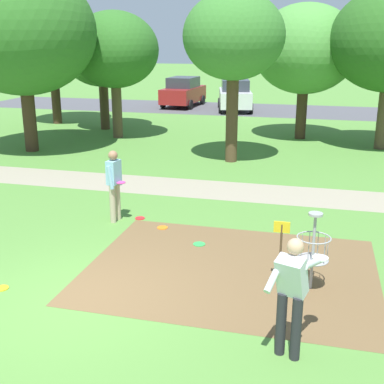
{
  "coord_description": "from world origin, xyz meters",
  "views": [
    {
      "loc": [
        3.72,
        -6.73,
        4.17
      ],
      "look_at": [
        1.14,
        3.32,
        1.0
      ],
      "focal_mm": 47.07,
      "sensor_mm": 36.0,
      "label": 1
    }
  ],
  "objects_px": {
    "frisbee_far_right": "(2,288)",
    "tree_near_left": "(305,49)",
    "parked_car_leftmost": "(183,92)",
    "player_foreground_watching": "(291,291)",
    "disc_golf_basket": "(310,248)",
    "frisbee_by_tee": "(199,244)",
    "tree_mid_center": "(102,52)",
    "parked_car_center_left": "(235,95)",
    "tree_far_left": "(234,37)",
    "player_waiting_left": "(114,182)",
    "frisbee_near_basket": "(140,218)",
    "frisbee_scattered_b": "(162,228)",
    "tree_mid_left": "(50,28)",
    "tree_far_right": "(21,31)",
    "tree_far_center": "(114,50)"
  },
  "relations": [
    {
      "from": "tree_far_right",
      "to": "parked_car_leftmost",
      "type": "height_order",
      "value": "tree_far_right"
    },
    {
      "from": "tree_mid_center",
      "to": "tree_far_center",
      "type": "bearing_deg",
      "value": -52.21
    },
    {
      "from": "player_waiting_left",
      "to": "tree_far_center",
      "type": "distance_m",
      "value": 11.09
    },
    {
      "from": "player_foreground_watching",
      "to": "tree_far_right",
      "type": "height_order",
      "value": "tree_far_right"
    },
    {
      "from": "frisbee_scattered_b",
      "to": "tree_mid_left",
      "type": "bearing_deg",
      "value": 127.0
    },
    {
      "from": "frisbee_scattered_b",
      "to": "tree_near_left",
      "type": "relative_size",
      "value": 0.04
    },
    {
      "from": "frisbee_scattered_b",
      "to": "tree_mid_center",
      "type": "xyz_separation_m",
      "value": [
        -6.67,
        11.95,
        3.57
      ]
    },
    {
      "from": "player_foreground_watching",
      "to": "parked_car_leftmost",
      "type": "distance_m",
      "value": 26.64
    },
    {
      "from": "frisbee_by_tee",
      "to": "parked_car_center_left",
      "type": "xyz_separation_m",
      "value": [
        -2.82,
        20.75,
        0.91
      ]
    },
    {
      "from": "disc_golf_basket",
      "to": "frisbee_by_tee",
      "type": "distance_m",
      "value": 2.77
    },
    {
      "from": "player_foreground_watching",
      "to": "frisbee_by_tee",
      "type": "xyz_separation_m",
      "value": [
        -2.09,
        3.47,
        -0.98
      ]
    },
    {
      "from": "disc_golf_basket",
      "to": "frisbee_by_tee",
      "type": "relative_size",
      "value": 5.37
    },
    {
      "from": "frisbee_near_basket",
      "to": "tree_mid_left",
      "type": "distance_m",
      "value": 16.09
    },
    {
      "from": "frisbee_by_tee",
      "to": "parked_car_center_left",
      "type": "height_order",
      "value": "parked_car_center_left"
    },
    {
      "from": "frisbee_near_basket",
      "to": "tree_far_center",
      "type": "bearing_deg",
      "value": 115.21
    },
    {
      "from": "player_foreground_watching",
      "to": "tree_far_center",
      "type": "distance_m",
      "value": 16.85
    },
    {
      "from": "player_waiting_left",
      "to": "parked_car_center_left",
      "type": "relative_size",
      "value": 0.38
    },
    {
      "from": "tree_far_left",
      "to": "parked_car_center_left",
      "type": "distance_m",
      "value": 13.69
    },
    {
      "from": "frisbee_near_basket",
      "to": "parked_car_leftmost",
      "type": "xyz_separation_m",
      "value": [
        -4.56,
        20.6,
        0.91
      ]
    },
    {
      "from": "tree_mid_left",
      "to": "tree_far_center",
      "type": "xyz_separation_m",
      "value": [
        4.48,
        -2.8,
        -0.98
      ]
    },
    {
      "from": "frisbee_near_basket",
      "to": "tree_far_center",
      "type": "distance_m",
      "value": 11.31
    },
    {
      "from": "parked_car_leftmost",
      "to": "player_foreground_watching",
      "type": "bearing_deg",
      "value": -71.57
    },
    {
      "from": "player_waiting_left",
      "to": "tree_far_left",
      "type": "bearing_deg",
      "value": 76.75
    },
    {
      "from": "frisbee_far_right",
      "to": "tree_near_left",
      "type": "relative_size",
      "value": 0.04
    },
    {
      "from": "player_foreground_watching",
      "to": "tree_far_right",
      "type": "relative_size",
      "value": 0.25
    },
    {
      "from": "tree_far_right",
      "to": "parked_car_center_left",
      "type": "height_order",
      "value": "tree_far_right"
    },
    {
      "from": "frisbee_far_right",
      "to": "parked_car_center_left",
      "type": "xyz_separation_m",
      "value": [
        0.05,
        23.51,
        0.91
      ]
    },
    {
      "from": "disc_golf_basket",
      "to": "frisbee_near_basket",
      "type": "bearing_deg",
      "value": 147.27
    },
    {
      "from": "frisbee_by_tee",
      "to": "parked_car_center_left",
      "type": "bearing_deg",
      "value": 97.74
    },
    {
      "from": "frisbee_scattered_b",
      "to": "tree_far_left",
      "type": "relative_size",
      "value": 0.04
    },
    {
      "from": "player_waiting_left",
      "to": "frisbee_scattered_b",
      "type": "distance_m",
      "value": 1.57
    },
    {
      "from": "disc_golf_basket",
      "to": "frisbee_by_tee",
      "type": "xyz_separation_m",
      "value": [
        -2.27,
        1.39,
        -0.74
      ]
    },
    {
      "from": "tree_mid_center",
      "to": "parked_car_leftmost",
      "type": "bearing_deg",
      "value": 81.37
    },
    {
      "from": "player_waiting_left",
      "to": "tree_mid_center",
      "type": "bearing_deg",
      "value": 114.86
    },
    {
      "from": "player_waiting_left",
      "to": "disc_golf_basket",
      "type": "bearing_deg",
      "value": -27.01
    },
    {
      "from": "player_foreground_watching",
      "to": "tree_mid_left",
      "type": "bearing_deg",
      "value": 126.94
    },
    {
      "from": "frisbee_far_right",
      "to": "tree_mid_center",
      "type": "distance_m",
      "value": 16.57
    },
    {
      "from": "player_waiting_left",
      "to": "tree_mid_center",
      "type": "height_order",
      "value": "tree_mid_center"
    },
    {
      "from": "tree_near_left",
      "to": "parked_car_leftmost",
      "type": "relative_size",
      "value": 1.3
    },
    {
      "from": "disc_golf_basket",
      "to": "tree_near_left",
      "type": "bearing_deg",
      "value": 93.3
    },
    {
      "from": "tree_mid_center",
      "to": "tree_far_left",
      "type": "distance_m",
      "value": 8.67
    },
    {
      "from": "tree_mid_center",
      "to": "parked_car_center_left",
      "type": "xyz_separation_m",
      "value": [
        4.9,
        8.07,
        -2.66
      ]
    },
    {
      "from": "disc_golf_basket",
      "to": "tree_mid_center",
      "type": "distance_m",
      "value": 17.49
    },
    {
      "from": "frisbee_by_tee",
      "to": "frisbee_scattered_b",
      "type": "distance_m",
      "value": 1.28
    },
    {
      "from": "player_waiting_left",
      "to": "parked_car_leftmost",
      "type": "relative_size",
      "value": 0.4
    },
    {
      "from": "tree_mid_left",
      "to": "tree_far_right",
      "type": "relative_size",
      "value": 0.97
    },
    {
      "from": "frisbee_scattered_b",
      "to": "tree_near_left",
      "type": "xyz_separation_m",
      "value": [
        2.51,
        11.87,
        3.73
      ]
    },
    {
      "from": "tree_mid_left",
      "to": "tree_near_left",
      "type": "bearing_deg",
      "value": -5.0
    },
    {
      "from": "parked_car_leftmost",
      "to": "tree_mid_center",
      "type": "bearing_deg",
      "value": -98.63
    },
    {
      "from": "frisbee_by_tee",
      "to": "tree_far_center",
      "type": "height_order",
      "value": "tree_far_center"
    }
  ]
}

